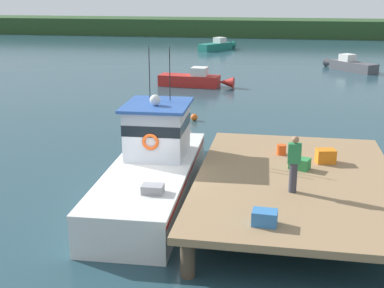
% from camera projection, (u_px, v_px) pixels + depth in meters
% --- Properties ---
extents(ground_plane, '(200.00, 200.00, 0.00)m').
position_uv_depth(ground_plane, '(144.00, 202.00, 16.51)').
color(ground_plane, '#23424C').
extents(dock, '(6.00, 9.00, 1.20)m').
position_uv_depth(dock, '(296.00, 181.00, 15.40)').
color(dock, '#4C3D2D').
rests_on(dock, ground).
extents(main_fishing_boat, '(2.82, 9.86, 4.80)m').
position_uv_depth(main_fishing_boat, '(154.00, 166.00, 16.89)').
color(main_fishing_boat, silver).
rests_on(main_fishing_boat, ground).
extents(crate_single_by_cleat, '(0.62, 0.47, 0.36)m').
position_uv_depth(crate_single_by_cleat, '(265.00, 218.00, 12.23)').
color(crate_single_by_cleat, '#3370B2').
rests_on(crate_single_by_cleat, dock).
extents(crate_stack_mid_dock, '(0.72, 0.63, 0.36)m').
position_uv_depth(crate_stack_mid_dock, '(300.00, 164.00, 16.01)').
color(crate_stack_mid_dock, '#2D8442').
rests_on(crate_stack_mid_dock, dock).
extents(crate_stack_near_edge, '(0.67, 0.55, 0.45)m').
position_uv_depth(crate_stack_near_edge, '(326.00, 156.00, 16.59)').
color(crate_stack_near_edge, orange).
rests_on(crate_stack_near_edge, dock).
extents(bait_bucket, '(0.32, 0.32, 0.34)m').
position_uv_depth(bait_bucket, '(281.00, 150.00, 17.43)').
color(bait_bucket, '#E04C19').
rests_on(bait_bucket, dock).
extents(deckhand_by_the_boat, '(0.36, 0.22, 1.63)m').
position_uv_depth(deckhand_by_the_boat, '(294.00, 163.00, 14.01)').
color(deckhand_by_the_boat, '#383842').
rests_on(deckhand_by_the_boat, dock).
extents(moored_boat_near_channel, '(3.89, 5.09, 1.37)m').
position_uv_depth(moored_boat_near_channel, '(217.00, 46.00, 57.32)').
color(moored_boat_near_channel, '#196B5B').
rests_on(moored_boat_near_channel, ground).
extents(moored_boat_far_left, '(4.23, 4.66, 1.34)m').
position_uv_depth(moored_boat_far_left, '(350.00, 65.00, 42.97)').
color(moored_boat_far_left, '#4C4C51').
rests_on(moored_boat_far_left, ground).
extents(moored_boat_outer_mooring, '(5.43, 1.73, 1.36)m').
position_uv_depth(moored_boat_outer_mooring, '(194.00, 80.00, 36.00)').
color(moored_boat_outer_mooring, red).
rests_on(moored_boat_outer_mooring, ground).
extents(mooring_buoy_outer, '(0.37, 0.37, 0.37)m').
position_uv_depth(mooring_buoy_outer, '(194.00, 117.00, 26.67)').
color(mooring_buoy_outer, '#EA5B19').
rests_on(mooring_buoy_outer, ground).
extents(far_shoreline, '(120.00, 8.00, 2.40)m').
position_uv_depth(far_shoreline, '(255.00, 27.00, 74.53)').
color(far_shoreline, '#284723').
rests_on(far_shoreline, ground).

